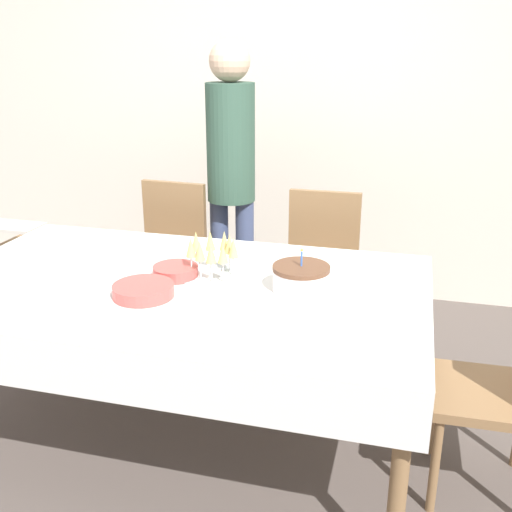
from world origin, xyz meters
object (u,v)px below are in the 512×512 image
Objects in this scene: birthday_cake at (301,278)px; plate_stack_main at (143,290)px; plate_stack_dessert at (176,271)px; person_standing at (231,164)px; dining_chair_far_right at (320,271)px; champagne_tray at (213,255)px; high_chair at (26,257)px; dining_chair_far_left at (168,257)px.

birthday_cake is 0.96× the size of plate_stack_main.
person_standing is at bearing 94.34° from plate_stack_dessert.
plate_stack_dessert is (-0.49, -0.87, 0.28)m from dining_chair_far_right.
champagne_tray is 1.22× the size of plate_stack_main.
high_chair is (-1.32, 0.77, -0.32)m from plate_stack_dessert.
plate_stack_main and plate_stack_dessert have the same top height.
champagne_tray is (-0.39, 0.05, 0.04)m from birthday_cake.
high_chair is (-1.47, 0.72, -0.39)m from champagne_tray.
dining_chair_far_left is 0.67m from person_standing.
birthday_cake is 0.33× the size of high_chair.
birthday_cake is 0.79× the size of champagne_tray.
birthday_cake is at bearing -0.81° from plate_stack_dessert.
dining_chair_far_right is at bearing 68.04° from champagne_tray.
dining_chair_far_right reaches higher than birthday_cake.
plate_stack_dessert is 1.56m from high_chair.
dining_chair_far_right is 0.93m from birthday_cake.
person_standing is (-0.08, 1.08, 0.26)m from plate_stack_dessert.
dining_chair_far_left reaches higher than plate_stack_main.
dining_chair_far_left is at bearing 108.76° from plate_stack_main.
champagne_tray is (-0.33, -0.83, 0.35)m from dining_chair_far_right.
dining_chair_far_left is at bearing -148.84° from person_standing.
plate_stack_main is 0.23m from plate_stack_dessert.
high_chair is at bearing 153.88° from champagne_tray.
person_standing is (-0.63, 1.08, 0.23)m from birthday_cake.
person_standing is 2.46× the size of high_chair.
dining_chair_far_left and dining_chair_far_right have the same top height.
person_standing is (0.34, 0.20, 0.54)m from dining_chair_far_left.
birthday_cake is at bearing -7.86° from champagne_tray.
birthday_cake is (0.06, -0.88, 0.30)m from dining_chair_far_right.
champagne_tray is 1.69m from high_chair.
dining_chair_far_right is 0.81m from person_standing.
plate_stack_dessert is at bearing -119.29° from dining_chair_far_right.
champagne_tray is (0.57, -0.83, 0.35)m from dining_chair_far_left.
high_chair is at bearing -173.41° from dining_chair_far_left.
dining_chair_far_left is 1.00× the size of dining_chair_far_right.
dining_chair_far_right is at bearing 0.01° from dining_chair_far_left.
dining_chair_far_right is 4.94× the size of plate_stack_dessert.
person_standing reaches higher than plate_stack_dessert.
dining_chair_far_left reaches higher than plate_stack_dessert.
person_standing is at bearing 31.16° from dining_chair_far_left.
champagne_tray is 0.42× the size of high_chair.
dining_chair_far_left is 0.91m from dining_chair_far_right.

